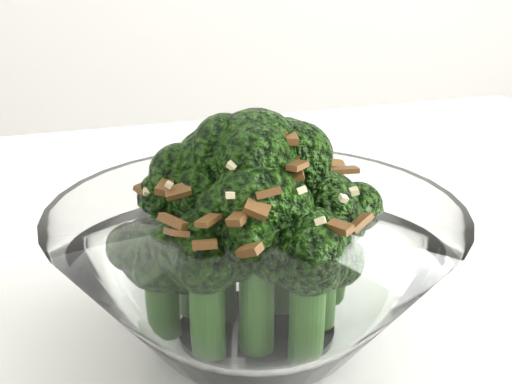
{
  "coord_description": "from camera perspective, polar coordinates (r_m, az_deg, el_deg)",
  "views": [
    {
      "loc": [
        0.11,
        -0.38,
        1.0
      ],
      "look_at": [
        0.12,
        -0.01,
        0.85
      ],
      "focal_mm": 50.0,
      "sensor_mm": 36.0,
      "label": 1
    }
  ],
  "objects": [
    {
      "name": "table",
      "position": [
        0.58,
        -8.62,
        -12.12
      ],
      "size": [
        1.38,
        1.12,
        0.75
      ],
      "color": "white",
      "rests_on": "ground"
    },
    {
      "name": "broccoli_dish",
      "position": [
        0.42,
        -0.05,
        -5.39
      ],
      "size": [
        0.24,
        0.24,
        0.15
      ],
      "color": "white",
      "rests_on": "table"
    }
  ]
}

